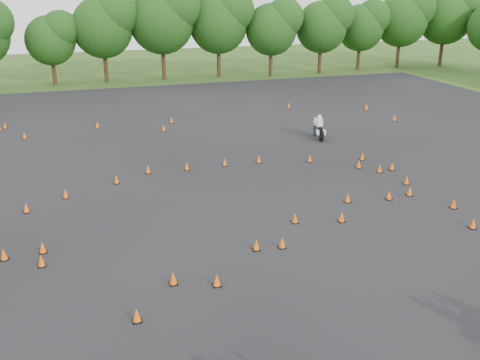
% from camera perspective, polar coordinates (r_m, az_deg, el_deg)
% --- Properties ---
extents(ground, '(140.00, 140.00, 0.00)m').
position_cam_1_polar(ground, '(22.53, 3.09, -6.23)').
color(ground, '#2D5119').
rests_on(ground, ground).
extents(asphalt_pad, '(62.00, 62.00, 0.00)m').
position_cam_1_polar(asphalt_pad, '(27.74, -1.25, -0.96)').
color(asphalt_pad, black).
rests_on(asphalt_pad, ground).
extents(treeline, '(86.88, 32.21, 10.81)m').
position_cam_1_polar(treeline, '(55.57, -6.78, 14.51)').
color(treeline, '#1B4212').
rests_on(treeline, ground).
extents(traffic_cones, '(35.89, 32.89, 0.45)m').
position_cam_1_polar(traffic_cones, '(27.24, -1.09, -0.85)').
color(traffic_cones, '#FF600A').
rests_on(traffic_cones, asphalt_pad).
extents(rider_white, '(1.09, 2.26, 1.68)m').
position_cam_1_polar(rider_white, '(37.17, 8.42, 5.70)').
color(rider_white, silver).
rests_on(rider_white, ground).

